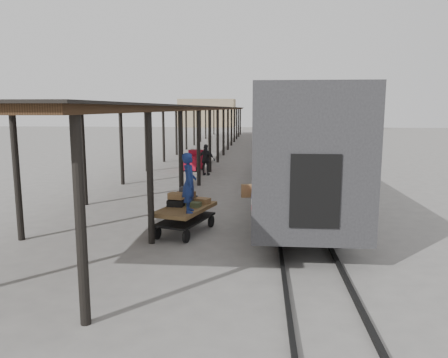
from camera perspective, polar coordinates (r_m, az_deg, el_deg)
ground at (r=15.10m, az=-2.53°, el=-6.22°), size 160.00×160.00×0.00m
train at (r=48.26m, az=6.48°, el=7.59°), size 3.45×76.01×4.01m
canopy at (r=38.79m, az=-3.00°, el=9.19°), size 4.90×64.30×4.15m
rails at (r=48.61m, az=6.43°, el=4.49°), size 1.54×150.00×0.12m
building_far at (r=93.22m, az=12.51°, el=8.99°), size 18.00×10.00×8.00m
building_left at (r=97.16m, az=-2.17°, el=8.61°), size 12.00×8.00×6.00m
baggage_cart at (r=14.23m, az=-5.08°, el=-4.51°), size 1.89×2.66×0.86m
suitcase_stack at (r=14.55m, az=-5.02°, el=-2.57°), size 1.37×1.15×0.57m
luggage_tug at (r=28.53m, az=-3.94°, el=2.33°), size 1.24×1.66×1.32m
porter at (r=13.33m, az=-4.57°, el=-0.48°), size 0.52×0.72×1.83m
pedestrian at (r=26.39m, az=-2.35°, el=2.52°), size 1.18×0.70×1.88m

